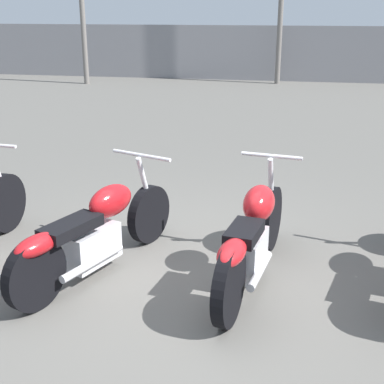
% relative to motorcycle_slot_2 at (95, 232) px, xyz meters
% --- Properties ---
extents(ground_plane, '(60.00, 60.00, 0.00)m').
position_rel_motorcycle_slot_2_xyz_m(ground_plane, '(0.78, 0.02, -0.41)').
color(ground_plane, '#5B5954').
extents(fence_back, '(40.00, 0.04, 1.74)m').
position_rel_motorcycle_slot_2_xyz_m(fence_back, '(0.78, 13.75, 0.46)').
color(fence_back, gray).
rests_on(fence_back, ground_plane).
extents(motorcycle_slot_2, '(0.99, 2.04, 0.97)m').
position_rel_motorcycle_slot_2_xyz_m(motorcycle_slot_2, '(0.00, 0.00, 0.00)').
color(motorcycle_slot_2, black).
rests_on(motorcycle_slot_2, ground_plane).
extents(motorcycle_slot_3, '(0.64, 2.09, 1.01)m').
position_rel_motorcycle_slot_2_xyz_m(motorcycle_slot_3, '(1.40, 0.08, 0.02)').
color(motorcycle_slot_3, black).
rests_on(motorcycle_slot_3, ground_plane).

